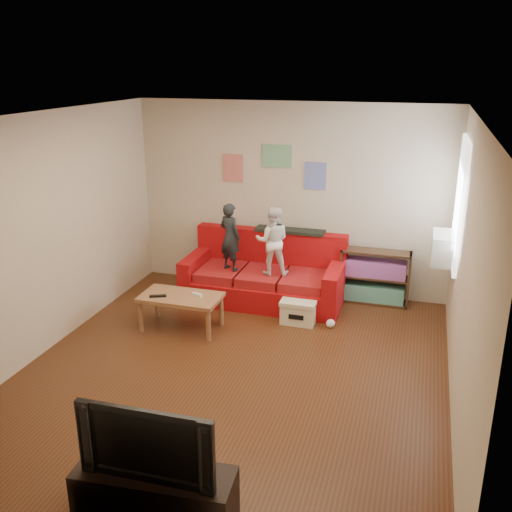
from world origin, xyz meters
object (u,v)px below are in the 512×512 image
(tv_stand, at_px, (156,496))
(child_b, at_px, (272,241))
(child_a, at_px, (230,237))
(sofa, at_px, (265,277))
(coffee_table, at_px, (181,300))
(file_box, at_px, (299,311))
(television, at_px, (151,438))
(bookshelf, at_px, (375,279))

(tv_stand, bearing_deg, child_b, 88.65)
(child_a, bearing_deg, tv_stand, 125.91)
(sofa, height_order, coffee_table, sofa)
(sofa, xyz_separation_m, tv_stand, (0.36, -4.21, -0.11))
(child_a, distance_m, file_box, 1.40)
(child_b, distance_m, tv_stand, 4.11)
(child_a, bearing_deg, child_b, -155.52)
(file_box, bearing_deg, television, -94.17)
(child_a, xyz_separation_m, tv_stand, (0.82, -4.04, -0.71))
(coffee_table, height_order, tv_stand, coffee_table)
(bookshelf, bearing_deg, child_b, -159.61)
(sofa, xyz_separation_m, coffee_table, (-0.75, -1.22, 0.06))
(child_a, distance_m, child_b, 0.60)
(child_a, height_order, child_b, child_a)
(child_b, height_order, television, child_b)
(child_a, bearing_deg, bookshelf, -141.13)
(bookshelf, bearing_deg, file_box, -132.58)
(child_a, xyz_separation_m, bookshelf, (1.94, 0.50, -0.59))
(sofa, bearing_deg, file_box, -44.37)
(file_box, relative_size, television, 0.45)
(sofa, relative_size, child_a, 2.32)
(sofa, height_order, child_a, child_a)
(child_b, distance_m, television, 4.05)
(file_box, distance_m, television, 3.65)
(tv_stand, distance_m, television, 0.51)
(sofa, distance_m, coffee_table, 1.43)
(child_a, xyz_separation_m, child_b, (0.60, 0.00, -0.00))
(child_b, bearing_deg, sofa, -63.58)
(coffee_table, distance_m, file_box, 1.52)
(bookshelf, xyz_separation_m, tv_stand, (-1.12, -4.54, -0.12))
(file_box, height_order, tv_stand, tv_stand)
(coffee_table, height_order, file_box, coffee_table)
(bookshelf, relative_size, television, 0.94)
(television, bearing_deg, tv_stand, 0.00)
(tv_stand, height_order, television, television)
(child_b, relative_size, file_box, 2.07)
(coffee_table, xyz_separation_m, television, (1.11, -3.00, 0.34))
(child_a, xyz_separation_m, file_box, (1.08, -0.44, -0.77))
(file_box, height_order, television, television)
(sofa, height_order, child_b, child_b)
(coffee_table, bearing_deg, tv_stand, -69.61)
(child_b, relative_size, coffee_table, 0.94)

